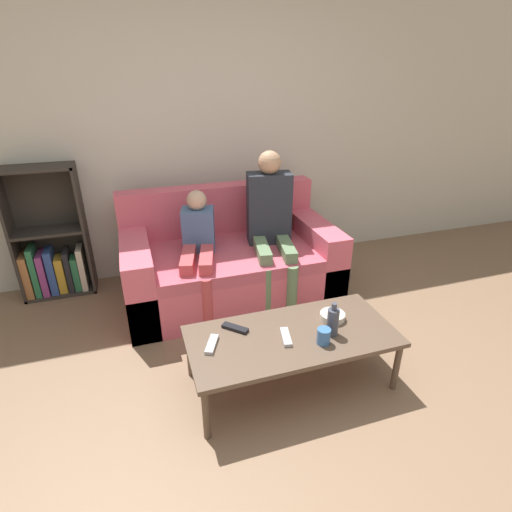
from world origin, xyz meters
name	(u,v)px	position (x,y,z in m)	size (l,w,h in m)	color
ground_plane	(296,450)	(0.00, 0.00, 0.00)	(22.00, 22.00, 0.00)	#84664C
wall_back	(198,133)	(0.00, 2.37, 1.30)	(12.00, 0.06, 2.60)	beige
couch	(230,263)	(0.09, 1.70, 0.30)	(1.75, 0.99, 0.89)	#DB5B70
bookshelf	(52,249)	(-1.37, 2.21, 0.41)	(0.58, 0.28, 1.13)	#332D28
coffee_table	(292,338)	(0.17, 0.49, 0.34)	(1.27, 0.60, 0.37)	brown
person_adult	(271,217)	(0.43, 1.61, 0.71)	(0.44, 0.71, 1.24)	#66845B
person_child	(198,246)	(-0.20, 1.55, 0.55)	(0.40, 0.70, 0.96)	#C6474C
cup_near	(324,336)	(0.31, 0.36, 0.42)	(0.08, 0.08, 0.10)	#3D70B2
tv_remote_0	(212,344)	(-0.32, 0.53, 0.38)	(0.12, 0.17, 0.02)	#B7B7BC
tv_remote_1	(286,337)	(0.11, 0.46, 0.38)	(0.08, 0.18, 0.02)	#B7B7BC
tv_remote_2	(235,328)	(-0.15, 0.65, 0.38)	(0.15, 0.15, 0.02)	black
snack_bowl	(332,316)	(0.47, 0.56, 0.39)	(0.16, 0.16, 0.05)	beige
bottle	(333,321)	(0.40, 0.42, 0.46)	(0.07, 0.07, 0.22)	#424756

